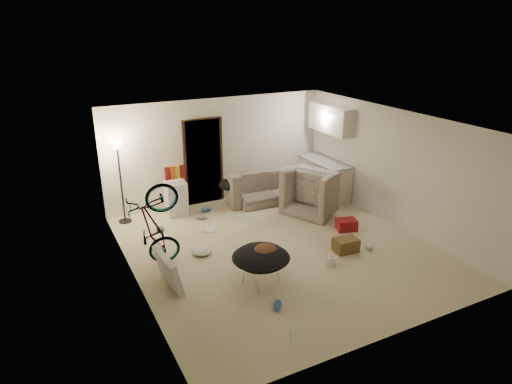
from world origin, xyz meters
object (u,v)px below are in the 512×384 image
saucer_chair (261,262)px  armchair (318,194)px  mini_fridge (176,198)px  tv_box (168,270)px  kitchen_counter (324,179)px  juicer (332,260)px  drink_case_a (346,245)px  bicycle (156,245)px  drink_case_b (346,225)px  floor_lamp (119,165)px  sofa (266,187)px

saucer_chair → armchair: bearing=40.1°
mini_fridge → tv_box: mini_fridge is taller
kitchen_counter → juicer: 3.55m
drink_case_a → juicer: bearing=-144.6°
bicycle → juicer: 3.17m
armchair → drink_case_b: armchair is taller
armchair → bicycle: size_ratio=0.71×
saucer_chair → drink_case_b: bearing=21.9°
floor_lamp → mini_fridge: floor_lamp is taller
drink_case_a → kitchen_counter: bearing=69.2°
saucer_chair → drink_case_a: 2.03m
drink_case_b → kitchen_counter: bearing=85.0°
mini_fridge → saucer_chair: size_ratio=0.80×
floor_lamp → tv_box: bearing=-88.1°
bicycle → drink_case_b: (3.99, -0.31, -0.32)m
saucer_chair → sofa: bearing=60.6°
bicycle → saucer_chair: bicycle is taller
drink_case_b → juicer: juicer is taller
bicycle → drink_case_a: (3.39, -1.07, -0.31)m
sofa → juicer: size_ratio=8.58×
armchair → kitchen_counter: bearing=-68.9°
drink_case_b → mini_fridge: bearing=156.1°
sofa → tv_box: 4.32m
drink_case_a → juicer: drink_case_a is taller
armchair → saucer_chair: armchair is taller
armchair → saucer_chair: size_ratio=1.22×
mini_fridge → drink_case_b: mini_fridge is taller
saucer_chair → kitchen_counter: bearing=41.6°
kitchen_counter → floor_lamp: bearing=172.3°
floor_lamp → drink_case_b: size_ratio=4.42×
armchair → saucer_chair: (-2.68, -2.25, 0.02)m
mini_fridge → saucer_chair: 3.52m
kitchen_counter → drink_case_a: 3.00m
tv_box → drink_case_a: (3.39, -0.35, -0.17)m
saucer_chair → drink_case_b: saucer_chair is taller
kitchen_counter → sofa: 1.49m
sofa → armchair: armchair is taller
kitchen_counter → mini_fridge: bearing=171.5°
mini_fridge → sofa: bearing=0.7°
floor_lamp → juicer: 4.82m
drink_case_a → juicer: size_ratio=1.87×
floor_lamp → drink_case_b: (4.09, -2.56, -1.19)m
floor_lamp → mini_fridge: 1.48m
mini_fridge → tv_box: (-1.06, -2.86, -0.09)m
mini_fridge → saucer_chair: bearing=-81.2°
floor_lamp → armchair: bearing=-17.9°
bicycle → drink_case_b: bicycle is taller
juicer → floor_lamp: bearing=128.9°
kitchen_counter → armchair: (-0.65, -0.70, -0.06)m
kitchen_counter → saucer_chair: size_ratio=1.55×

